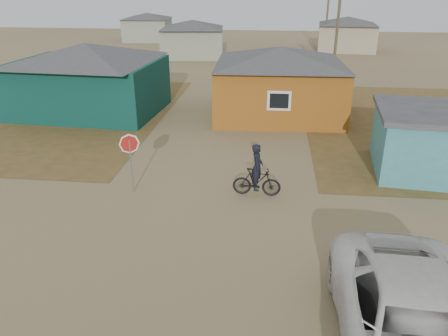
% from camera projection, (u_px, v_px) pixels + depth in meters
% --- Properties ---
extents(ground, '(120.00, 120.00, 0.00)m').
position_uv_depth(ground, '(193.00, 248.00, 12.85)').
color(ground, '#8B7750').
extents(grass_nw, '(20.00, 18.00, 0.00)m').
position_uv_depth(grass_nw, '(1.00, 111.00, 26.12)').
color(grass_nw, brown).
rests_on(grass_nw, ground).
extents(house_teal, '(8.93, 7.08, 4.00)m').
position_uv_depth(house_teal, '(88.00, 77.00, 25.21)').
color(house_teal, '#08312A').
rests_on(house_teal, ground).
extents(house_yellow, '(7.72, 6.76, 3.90)m').
position_uv_depth(house_yellow, '(279.00, 81.00, 24.57)').
color(house_yellow, '#905116').
rests_on(house_yellow, ground).
extents(house_pale_west, '(7.04, 6.15, 3.60)m').
position_uv_depth(house_pale_west, '(193.00, 38.00, 43.73)').
color(house_pale_west, gray).
rests_on(house_pale_west, ground).
extents(house_beige_east, '(6.95, 6.05, 3.60)m').
position_uv_depth(house_beige_east, '(347.00, 33.00, 47.59)').
color(house_beige_east, tan).
rests_on(house_beige_east, ground).
extents(house_pale_north, '(6.28, 5.81, 3.40)m').
position_uv_depth(house_pale_north, '(147.00, 26.00, 55.52)').
color(house_pale_north, gray).
rests_on(house_pale_north, ground).
extents(utility_pole_near, '(1.40, 0.20, 8.00)m').
position_uv_depth(utility_pole_near, '(337.00, 28.00, 30.62)').
color(utility_pole_near, brown).
rests_on(utility_pole_near, ground).
extents(utility_pole_far, '(1.40, 0.20, 8.00)m').
position_uv_depth(utility_pole_far, '(327.00, 12.00, 45.11)').
color(utility_pole_far, brown).
rests_on(utility_pole_far, ground).
extents(stop_sign, '(0.74, 0.07, 2.26)m').
position_uv_depth(stop_sign, '(130.00, 149.00, 15.61)').
color(stop_sign, gray).
rests_on(stop_sign, ground).
extents(cyclist, '(1.77, 0.64, 1.98)m').
position_uv_depth(cyclist, '(257.00, 177.00, 15.72)').
color(cyclist, black).
rests_on(cyclist, ground).
extents(vehicle, '(3.22, 6.62, 1.81)m').
position_uv_depth(vehicle, '(418.00, 333.00, 8.54)').
color(vehicle, white).
rests_on(vehicle, ground).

